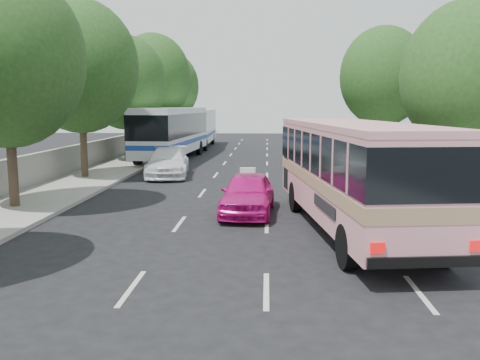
# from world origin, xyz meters

# --- Properties ---
(ground) EXTENTS (120.00, 120.00, 0.00)m
(ground) POSITION_xyz_m (0.00, 0.00, 0.00)
(ground) COLOR black
(ground) RESTS_ON ground
(sidewalk_left) EXTENTS (4.00, 90.00, 0.15)m
(sidewalk_left) POSITION_xyz_m (-8.50, 20.00, 0.07)
(sidewalk_left) COLOR #9E998E
(sidewalk_left) RESTS_ON ground
(sidewalk_right) EXTENTS (4.00, 90.00, 0.12)m
(sidewalk_right) POSITION_xyz_m (8.50, 20.00, 0.06)
(sidewalk_right) COLOR #9E998E
(sidewalk_right) RESTS_ON ground
(low_wall) EXTENTS (0.30, 90.00, 1.50)m
(low_wall) POSITION_xyz_m (-10.30, 20.00, 0.90)
(low_wall) COLOR #9E998E
(low_wall) RESTS_ON sidewalk_left
(tree_left_b) EXTENTS (5.70, 5.70, 8.88)m
(tree_left_b) POSITION_xyz_m (-8.42, 5.94, 5.82)
(tree_left_b) COLOR #38281E
(tree_left_b) RESTS_ON ground
(tree_left_c) EXTENTS (6.00, 6.00, 9.35)m
(tree_left_c) POSITION_xyz_m (-8.62, 13.94, 6.12)
(tree_left_c) COLOR #38281E
(tree_left_c) RESTS_ON ground
(tree_left_d) EXTENTS (5.52, 5.52, 8.60)m
(tree_left_d) POSITION_xyz_m (-8.52, 21.94, 5.63)
(tree_left_d) COLOR #38281E
(tree_left_d) RESTS_ON ground
(tree_left_e) EXTENTS (6.30, 6.30, 9.82)m
(tree_left_e) POSITION_xyz_m (-8.42, 29.94, 6.43)
(tree_left_e) COLOR #38281E
(tree_left_e) RESTS_ON ground
(tree_left_f) EXTENTS (5.88, 5.88, 9.16)m
(tree_left_f) POSITION_xyz_m (-8.62, 37.94, 6.00)
(tree_left_f) COLOR #38281E
(tree_left_f) RESTS_ON ground
(tree_right_near) EXTENTS (5.10, 5.10, 7.95)m
(tree_right_near) POSITION_xyz_m (8.78, 7.94, 5.20)
(tree_right_near) COLOR #38281E
(tree_right_near) RESTS_ON ground
(tree_right_far) EXTENTS (6.00, 6.00, 9.35)m
(tree_right_far) POSITION_xyz_m (9.08, 23.94, 6.12)
(tree_right_far) COLOR #38281E
(tree_right_far) RESTS_ON ground
(pink_bus) EXTENTS (4.03, 10.87, 3.39)m
(pink_bus) POSITION_xyz_m (3.63, 3.28, 2.11)
(pink_bus) COLOR pink
(pink_bus) RESTS_ON ground
(pink_taxi) EXTENTS (2.04, 4.53, 1.51)m
(pink_taxi) POSITION_xyz_m (0.31, 5.70, 0.76)
(pink_taxi) COLOR #D11282
(pink_taxi) RESTS_ON ground
(white_pickup) EXTENTS (2.83, 5.64, 1.57)m
(white_pickup) POSITION_xyz_m (-4.50, 15.41, 0.79)
(white_pickup) COLOR white
(white_pickup) RESTS_ON ground
(tour_coach_front) EXTENTS (3.47, 12.66, 3.75)m
(tour_coach_front) POSITION_xyz_m (-5.85, 23.99, 2.25)
(tour_coach_front) COLOR silver
(tour_coach_front) RESTS_ON ground
(tour_coach_rear) EXTENTS (2.85, 11.81, 3.51)m
(tour_coach_rear) POSITION_xyz_m (-5.57, 35.50, 2.12)
(tour_coach_rear) COLOR white
(tour_coach_rear) RESTS_ON ground
(taxi_roof_sign) EXTENTS (0.56, 0.21, 0.18)m
(taxi_roof_sign) POSITION_xyz_m (0.31, 5.70, 1.60)
(taxi_roof_sign) COLOR silver
(taxi_roof_sign) RESTS_ON pink_taxi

